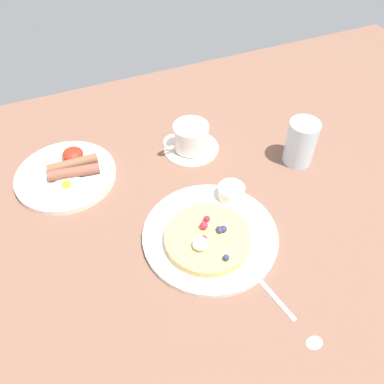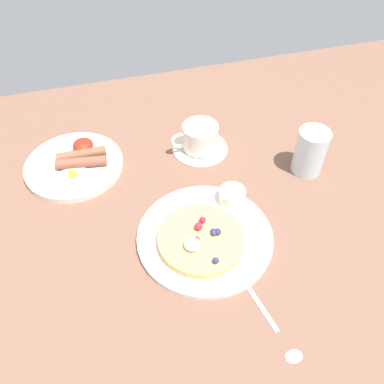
# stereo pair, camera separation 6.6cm
# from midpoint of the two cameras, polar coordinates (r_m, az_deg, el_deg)

# --- Properties ---
(ground_plane) EXTENTS (1.92, 1.14, 0.03)m
(ground_plane) POSITION_cam_midpoint_polar(r_m,az_deg,el_deg) (0.82, -3.37, -5.44)
(ground_plane) COLOR brown
(pancake_plate) EXTENTS (0.26, 0.26, 0.01)m
(pancake_plate) POSITION_cam_midpoint_polar(r_m,az_deg,el_deg) (0.78, 0.17, -6.33)
(pancake_plate) COLOR white
(pancake_plate) RESTS_ON ground_plane
(pancake_with_berries) EXTENTS (0.16, 0.16, 0.03)m
(pancake_with_berries) POSITION_cam_midpoint_polar(r_m,az_deg,el_deg) (0.76, -0.33, -6.76)
(pancake_with_berries) COLOR tan
(pancake_with_berries) RESTS_ON pancake_plate
(syrup_ramekin) EXTENTS (0.06, 0.06, 0.03)m
(syrup_ramekin) POSITION_cam_midpoint_polar(r_m,az_deg,el_deg) (0.83, 3.35, -0.07)
(syrup_ramekin) COLOR white
(syrup_ramekin) RESTS_ON pancake_plate
(breakfast_plate) EXTENTS (0.22, 0.22, 0.01)m
(breakfast_plate) POSITION_cam_midpoint_polar(r_m,az_deg,el_deg) (0.94, -19.48, 2.11)
(breakfast_plate) COLOR white
(breakfast_plate) RESTS_ON ground_plane
(fried_breakfast) EXTENTS (0.12, 0.14, 0.03)m
(fried_breakfast) POSITION_cam_midpoint_polar(r_m,az_deg,el_deg) (0.93, -18.70, 3.31)
(fried_breakfast) COLOR brown
(fried_breakfast) RESTS_ON breakfast_plate
(coffee_saucer) EXTENTS (0.13, 0.13, 0.01)m
(coffee_saucer) POSITION_cam_midpoint_polar(r_m,az_deg,el_deg) (0.96, -2.12, 6.30)
(coffee_saucer) COLOR white
(coffee_saucer) RESTS_ON ground_plane
(coffee_cup) EXTENTS (0.11, 0.08, 0.06)m
(coffee_cup) POSITION_cam_midpoint_polar(r_m,az_deg,el_deg) (0.94, -2.26, 7.87)
(coffee_cup) COLOR white
(coffee_cup) RESTS_ON coffee_saucer
(teaspoon) EXTENTS (0.04, 0.14, 0.01)m
(teaspoon) POSITION_cam_midpoint_polar(r_m,az_deg,el_deg) (0.71, 12.55, -18.33)
(teaspoon) COLOR silver
(teaspoon) RESTS_ON ground_plane
(water_glass) EXTENTS (0.07, 0.07, 0.11)m
(water_glass) POSITION_cam_midpoint_polar(r_m,az_deg,el_deg) (0.92, 13.29, 6.82)
(water_glass) COLOR silver
(water_glass) RESTS_ON ground_plane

